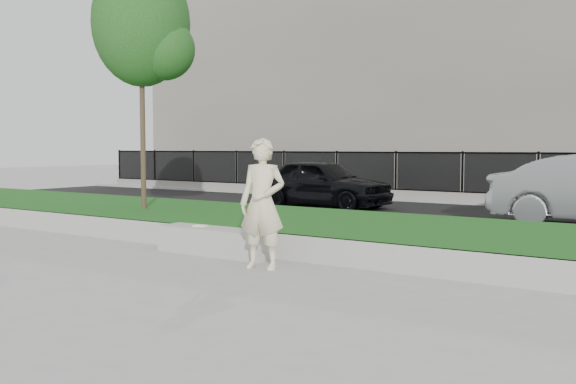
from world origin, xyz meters
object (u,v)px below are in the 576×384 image
Objects in this scene: young_tree at (145,28)px; man at (262,204)px; stone_bench at (215,241)px; book at (200,226)px; car_dark at (323,183)px.

man is at bearing -26.48° from young_tree.
stone_bench is at bearing -28.08° from young_tree.
stone_bench is 9.96× the size of book.
car_dark reaches higher than book.
man reaches higher than stone_bench.
man is 0.46× the size of car_dark.
stone_bench is 0.52× the size of car_dark.
car_dark is (0.99, 5.72, -3.57)m from young_tree.
car_dark is (-3.98, 8.20, -0.20)m from man.
book is 0.05× the size of car_dark.
book is 7.95m from car_dark.
car_dark reaches higher than stone_bench.
young_tree is 6.81m from car_dark.
book reaches higher than stone_bench.
young_tree is (-3.61, 1.93, 4.08)m from stone_bench.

